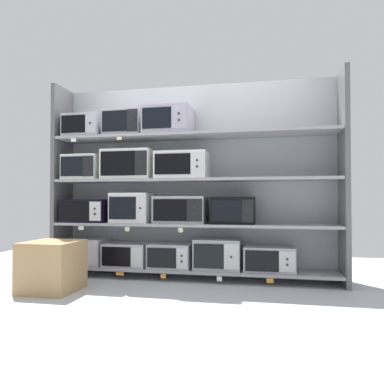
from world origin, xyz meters
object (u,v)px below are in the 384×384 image
microwave_1 (128,254)px  microwave_7 (181,210)px  microwave_6 (132,208)px  microwave_2 (171,255)px  shipping_carton (52,266)px  microwave_11 (183,166)px  microwave_12 (86,127)px  microwave_4 (269,259)px  microwave_0 (86,251)px  microwave_8 (233,210)px  microwave_3 (218,254)px  microwave_10 (130,165)px  microwave_13 (125,124)px  microwave_5 (89,211)px  microwave_14 (169,121)px  microwave_9 (85,168)px

microwave_1 → microwave_7: (0.63, 0.00, 0.52)m
microwave_7 → microwave_6: bearing=180.0°
microwave_2 → shipping_carton: 1.26m
microwave_11 → microwave_12: (-1.18, -0.00, 0.48)m
microwave_2 → microwave_4: microwave_2 is taller
microwave_0 → microwave_11: (1.17, 0.00, 0.99)m
microwave_2 → microwave_8: microwave_8 is taller
microwave_3 → microwave_10: size_ratio=0.88×
microwave_4 → microwave_11: bearing=180.0°
microwave_11 → shipping_carton: size_ratio=1.16×
microwave_3 → microwave_10: (-1.02, -0.00, 1.00)m
microwave_0 → microwave_8: bearing=-0.0°
microwave_13 → microwave_4: bearing=-0.0°
microwave_2 → microwave_5: size_ratio=0.90×
microwave_4 → microwave_14: size_ratio=1.01×
microwave_4 → microwave_5: size_ratio=1.02×
microwave_4 → microwave_12: (-2.13, 0.00, 1.49)m
microwave_13 → shipping_carton: 1.77m
microwave_10 → microwave_0: bearing=180.0°
microwave_1 → microwave_9: bearing=180.0°
microwave_0 → microwave_7: size_ratio=0.81×
microwave_3 → shipping_carton: (-1.51, -0.79, -0.05)m
microwave_10 → shipping_carton: bearing=-121.7°
shipping_carton → microwave_5: bearing=91.8°
microwave_1 → microwave_10: 1.03m
microwave_11 → microwave_13: bearing=-180.0°
microwave_4 → microwave_2: bearing=180.0°
microwave_8 → microwave_3: bearing=180.0°
microwave_2 → microwave_12: size_ratio=1.06×
shipping_carton → microwave_13: bearing=61.7°
microwave_7 → microwave_9: (-1.17, 0.00, 0.49)m
microwave_12 → microwave_10: bearing=-0.0°
microwave_3 → microwave_11: bearing=180.0°
microwave_2 → microwave_0: bearing=180.0°
microwave_2 → shipping_carton: size_ratio=0.96×
microwave_6 → microwave_14: size_ratio=0.84×
microwave_3 → microwave_8: size_ratio=1.07×
microwave_1 → microwave_11: bearing=0.0°
microwave_8 → microwave_5: bearing=180.0°
microwave_2 → microwave_8: (0.69, 0.00, 0.51)m
microwave_8 → microwave_10: (-1.19, -0.00, 0.52)m
microwave_4 → microwave_0: bearing=180.0°
microwave_14 → microwave_12: bearing=-180.0°
microwave_11 → shipping_carton: bearing=-144.9°
microwave_8 → microwave_13: 1.60m
microwave_1 → microwave_3: bearing=0.0°
microwave_2 → microwave_8: size_ratio=1.00×
microwave_4 → microwave_14: bearing=180.0°
microwave_6 → microwave_11: microwave_11 is taller
microwave_0 → microwave_14: size_ratio=0.89×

